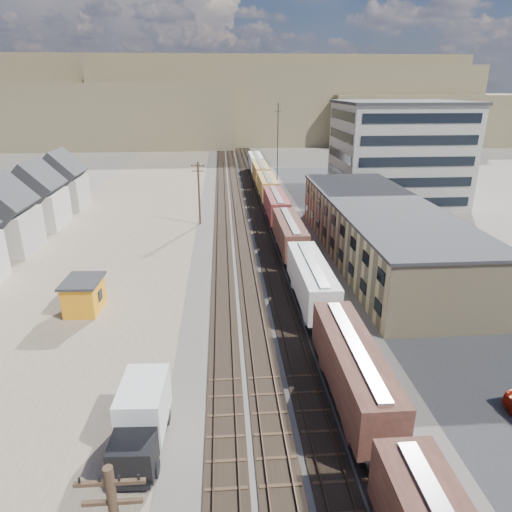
{
  "coord_description": "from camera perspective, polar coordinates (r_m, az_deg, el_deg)",
  "views": [
    {
      "loc": [
        -4.78,
        -29.05,
        20.9
      ],
      "look_at": [
        -1.23,
        18.79,
        3.0
      ],
      "focal_mm": 32.0,
      "sensor_mm": 36.0,
      "label": 1
    }
  ],
  "objects": [
    {
      "name": "hills_north",
      "position": [
        197.15,
        -2.95,
        18.46
      ],
      "size": [
        265.0,
        80.0,
        32.0
      ],
      "color": "brown",
      "rests_on": "ground"
    },
    {
      "name": "parked_car_far",
      "position": [
        83.5,
        20.98,
        5.09
      ],
      "size": [
        2.48,
        4.31,
        1.38
      ],
      "primitive_type": "imported",
      "rotation": [
        0.0,
        0.0,
        -0.22
      ],
      "color": "silver",
      "rests_on": "ground"
    },
    {
      "name": "ground",
      "position": [
        36.11,
        4.3,
        -14.98
      ],
      "size": [
        300.0,
        300.0,
        0.0
      ],
      "primitive_type": "plane",
      "color": "#6B6356",
      "rests_on": "ground"
    },
    {
      "name": "warehouse",
      "position": [
        60.08,
        15.18,
        3.05
      ],
      "size": [
        12.4,
        40.4,
        7.25
      ],
      "color": "tan",
      "rests_on": "ground"
    },
    {
      "name": "utility_pole_north",
      "position": [
        72.84,
        -7.14,
        7.94
      ],
      "size": [
        2.2,
        0.32,
        10.0
      ],
      "color": "#382619",
      "rests_on": "ground"
    },
    {
      "name": "ballast_bed",
      "position": [
        81.9,
        -0.76,
        5.7
      ],
      "size": [
        18.0,
        200.0,
        0.06
      ],
      "primitive_type": "cube",
      "color": "#4C4742",
      "rests_on": "ground"
    },
    {
      "name": "box_truck",
      "position": [
        30.29,
        -14.12,
        -19.12
      ],
      "size": [
        2.96,
        7.12,
        3.74
      ],
      "color": "silver",
      "rests_on": "ground"
    },
    {
      "name": "parked_car_white",
      "position": [
        49.54,
        27.97,
        -6.18
      ],
      "size": [
        3.23,
        4.43,
        1.39
      ],
      "primitive_type": "imported",
      "rotation": [
        0.0,
        0.0,
        -0.47
      ],
      "color": "silver",
      "rests_on": "ground"
    },
    {
      "name": "dirt_yard",
      "position": [
        73.73,
        -16.0,
        3.2
      ],
      "size": [
        24.0,
        180.0,
        0.03
      ],
      "primitive_type": "cube",
      "color": "#73644F",
      "rests_on": "ground"
    },
    {
      "name": "asphalt_lot",
      "position": [
        72.5,
        17.66,
        2.74
      ],
      "size": [
        26.0,
        120.0,
        0.04
      ],
      "primitive_type": "cube",
      "color": "#232326",
      "rests_on": "ground"
    },
    {
      "name": "office_tower",
      "position": [
        90.9,
        17.31,
        12.21
      ],
      "size": [
        22.6,
        18.6,
        18.45
      ],
      "color": "#9E998E",
      "rests_on": "ground"
    },
    {
      "name": "parked_car_blue",
      "position": [
        83.98,
        16.13,
        5.85
      ],
      "size": [
        5.62,
        6.75,
        1.71
      ],
      "primitive_type": "imported",
      "rotation": [
        0.0,
        0.0,
        0.54
      ],
      "color": "#171951",
      "rests_on": "ground"
    },
    {
      "name": "radio_mast",
      "position": [
        90.47,
        2.71,
        12.96
      ],
      "size": [
        1.2,
        0.16,
        18.0
      ],
      "color": "black",
      "rests_on": "ground"
    },
    {
      "name": "freight_train",
      "position": [
        67.02,
        3.28,
        4.76
      ],
      "size": [
        3.0,
        119.74,
        4.46
      ],
      "color": "black",
      "rests_on": "ground"
    },
    {
      "name": "maintenance_shed",
      "position": [
        47.94,
        -20.71,
        -4.57
      ],
      "size": [
        3.69,
        4.67,
        3.31
      ],
      "color": "orange",
      "rests_on": "ground"
    },
    {
      "name": "rail_tracks",
      "position": [
        81.85,
        -1.15,
        5.75
      ],
      "size": [
        11.4,
        200.0,
        0.24
      ],
      "color": "black",
      "rests_on": "ground"
    }
  ]
}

